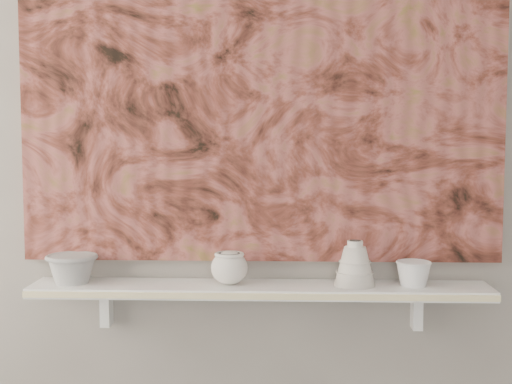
{
  "coord_description": "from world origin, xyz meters",
  "views": [
    {
      "loc": [
        0.07,
        -0.63,
        1.4
      ],
      "look_at": [
        -0.01,
        1.49,
        1.22
      ],
      "focal_mm": 50.0,
      "sensor_mm": 36.0,
      "label": 1
    }
  ],
  "objects_px": {
    "shelf": "(260,289)",
    "bowl_white": "(413,273)",
    "bowl_grey": "(72,268)",
    "cup_cream": "(229,268)",
    "painting": "(261,85)",
    "bell_vessel": "(355,263)"
  },
  "relations": [
    {
      "from": "shelf",
      "to": "painting",
      "type": "bearing_deg",
      "value": 90.0
    },
    {
      "from": "shelf",
      "to": "bell_vessel",
      "type": "distance_m",
      "value": 0.3
    },
    {
      "from": "bell_vessel",
      "to": "bowl_grey",
      "type": "bearing_deg",
      "value": 180.0
    },
    {
      "from": "bowl_white",
      "to": "bowl_grey",
      "type": "bearing_deg",
      "value": 180.0
    },
    {
      "from": "painting",
      "to": "bowl_white",
      "type": "height_order",
      "value": "painting"
    },
    {
      "from": "bowl_grey",
      "to": "painting",
      "type": "bearing_deg",
      "value": 7.92
    },
    {
      "from": "shelf",
      "to": "bowl_white",
      "type": "xyz_separation_m",
      "value": [
        0.47,
        0.0,
        0.05
      ]
    },
    {
      "from": "bowl_grey",
      "to": "bell_vessel",
      "type": "bearing_deg",
      "value": 0.0
    },
    {
      "from": "bowl_grey",
      "to": "cup_cream",
      "type": "xyz_separation_m",
      "value": [
        0.49,
        0.0,
        0.01
      ]
    },
    {
      "from": "painting",
      "to": "bell_vessel",
      "type": "height_order",
      "value": "painting"
    },
    {
      "from": "bowl_grey",
      "to": "cup_cream",
      "type": "bearing_deg",
      "value": 0.0
    },
    {
      "from": "painting",
      "to": "cup_cream",
      "type": "height_order",
      "value": "painting"
    },
    {
      "from": "bowl_grey",
      "to": "cup_cream",
      "type": "distance_m",
      "value": 0.49
    },
    {
      "from": "bowl_grey",
      "to": "cup_cream",
      "type": "relative_size",
      "value": 1.42
    },
    {
      "from": "shelf",
      "to": "bell_vessel",
      "type": "bearing_deg",
      "value": 0.0
    },
    {
      "from": "shelf",
      "to": "bowl_white",
      "type": "relative_size",
      "value": 13.19
    },
    {
      "from": "bowl_grey",
      "to": "bowl_white",
      "type": "distance_m",
      "value": 1.04
    },
    {
      "from": "bell_vessel",
      "to": "painting",
      "type": "bearing_deg",
      "value": 164.42
    },
    {
      "from": "painting",
      "to": "bowl_white",
      "type": "distance_m",
      "value": 0.74
    },
    {
      "from": "shelf",
      "to": "bell_vessel",
      "type": "relative_size",
      "value": 10.13
    },
    {
      "from": "cup_cream",
      "to": "shelf",
      "type": "bearing_deg",
      "value": 0.0
    },
    {
      "from": "cup_cream",
      "to": "painting",
      "type": "bearing_deg",
      "value": 41.0
    }
  ]
}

